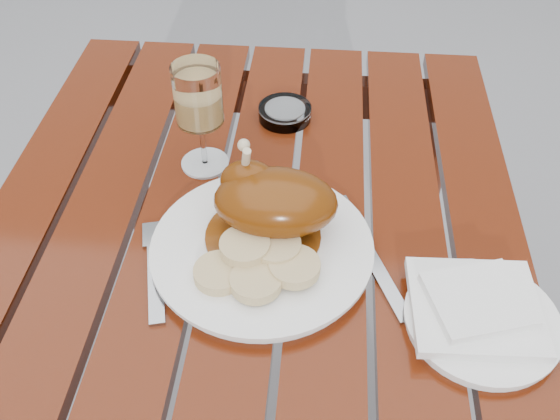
% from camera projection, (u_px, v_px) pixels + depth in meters
% --- Properties ---
extents(table, '(0.80, 1.20, 0.75)m').
position_uv_depth(table, '(252.00, 404.00, 1.12)').
color(table, '#621F0B').
rests_on(table, ground).
extents(dinner_plate, '(0.32, 0.32, 0.02)m').
position_uv_depth(dinner_plate, '(262.00, 249.00, 0.87)').
color(dinner_plate, white).
rests_on(dinner_plate, table).
extents(roast_duck, '(0.18, 0.16, 0.12)m').
position_uv_depth(roast_duck, '(271.00, 201.00, 0.86)').
color(roast_duck, '#622E0B').
rests_on(roast_duck, dinner_plate).
extents(bread_dumplings, '(0.17, 0.12, 0.03)m').
position_uv_depth(bread_dumplings, '(258.00, 263.00, 0.82)').
color(bread_dumplings, tan).
rests_on(bread_dumplings, dinner_plate).
extents(wine_glass, '(0.10, 0.10, 0.18)m').
position_uv_depth(wine_glass, '(200.00, 119.00, 0.95)').
color(wine_glass, '#DEB165').
rests_on(wine_glass, table).
extents(side_plate, '(0.23, 0.23, 0.02)m').
position_uv_depth(side_plate, '(482.00, 321.00, 0.79)').
color(side_plate, white).
rests_on(side_plate, table).
extents(napkin, '(0.17, 0.16, 0.01)m').
position_uv_depth(napkin, '(475.00, 307.00, 0.78)').
color(napkin, white).
rests_on(napkin, side_plate).
extents(ashtray, '(0.11, 0.11, 0.02)m').
position_uv_depth(ashtray, '(285.00, 113.00, 1.10)').
color(ashtray, '#B2B7BC').
rests_on(ashtray, table).
extents(fork, '(0.06, 0.17, 0.01)m').
position_uv_depth(fork, '(156.00, 274.00, 0.85)').
color(fork, gray).
rests_on(fork, table).
extents(knife, '(0.10, 0.20, 0.01)m').
position_uv_depth(knife, '(374.00, 263.00, 0.86)').
color(knife, gray).
rests_on(knife, table).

